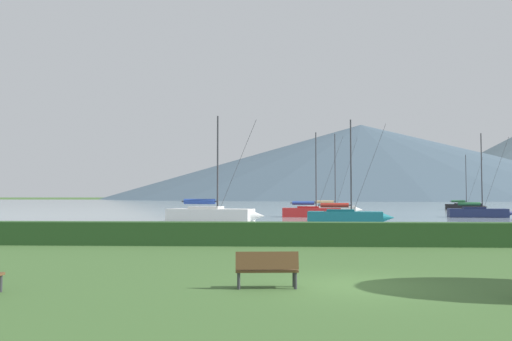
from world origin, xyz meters
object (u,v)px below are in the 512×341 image
object	(u,v)px
sailboat_slip_3	(346,216)
park_bench_under_tree	(267,268)
sailboat_slip_7	(464,206)
sailboat_slip_8	(332,209)
sailboat_slip_6	(312,211)
sailboat_slip_0	(212,214)
sailboat_slip_1	(478,212)

from	to	relation	value
sailboat_slip_3	park_bench_under_tree	distance (m)	32.48
sailboat_slip_7	sailboat_slip_8	bearing A→B (deg)	-126.27
sailboat_slip_3	sailboat_slip_6	bearing A→B (deg)	107.63
sailboat_slip_0	sailboat_slip_7	bearing A→B (deg)	61.36
sailboat_slip_3	park_bench_under_tree	world-z (taller)	sailboat_slip_3
sailboat_slip_6	park_bench_under_tree	bearing A→B (deg)	-92.66
sailboat_slip_7	park_bench_under_tree	size ratio (longest dim) A/B	5.53
sailboat_slip_6	sailboat_slip_8	bearing A→B (deg)	76.40
sailboat_slip_1	park_bench_under_tree	distance (m)	49.30
sailboat_slip_0	sailboat_slip_6	size ratio (longest dim) A/B	1.01
sailboat_slip_1	sailboat_slip_7	xyz separation A→B (m)	(8.88, 30.87, -0.02)
sailboat_slip_3	sailboat_slip_0	bearing A→B (deg)	-176.67
sailboat_slip_8	sailboat_slip_6	bearing A→B (deg)	-102.48
sailboat_slip_3	sailboat_slip_7	world-z (taller)	sailboat_slip_7
sailboat_slip_0	park_bench_under_tree	world-z (taller)	sailboat_slip_0
sailboat_slip_1	sailboat_slip_7	bearing A→B (deg)	82.79
sailboat_slip_8	sailboat_slip_3	bearing A→B (deg)	-89.31
sailboat_slip_3	sailboat_slip_7	size ratio (longest dim) A/B	0.98
sailboat_slip_1	park_bench_under_tree	xyz separation A→B (m)	(-21.41, -44.41, -0.04)
sailboat_slip_6	sailboat_slip_7	size ratio (longest dim) A/B	1.02
sailboat_slip_7	sailboat_slip_8	xyz separation A→B (m)	(-23.41, -19.47, 0.05)
sailboat_slip_6	sailboat_slip_8	xyz separation A→B (m)	(3.22, 11.47, 0.00)
sailboat_slip_1	sailboat_slip_3	world-z (taller)	sailboat_slip_1
sailboat_slip_6	park_bench_under_tree	xyz separation A→B (m)	(-3.66, -44.34, -0.07)
sailboat_slip_3	sailboat_slip_1	bearing A→B (deg)	46.31
sailboat_slip_1	sailboat_slip_8	distance (m)	18.47
sailboat_slip_1	sailboat_slip_7	distance (m)	32.12
sailboat_slip_7	sailboat_slip_1	bearing A→B (deg)	-92.06
sailboat_slip_0	sailboat_slip_3	xyz separation A→B (m)	(11.62, -0.88, -0.11)
sailboat_slip_0	sailboat_slip_8	distance (m)	26.24
sailboat_slip_0	sailboat_slip_6	distance (m)	14.89
sailboat_slip_3	sailboat_slip_8	size ratio (longest dim) A/B	0.85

